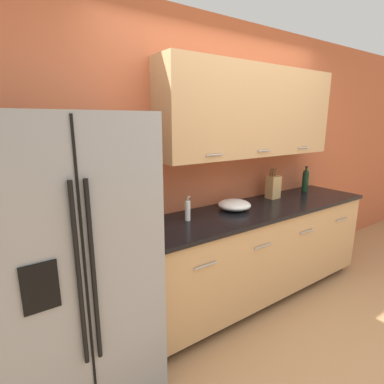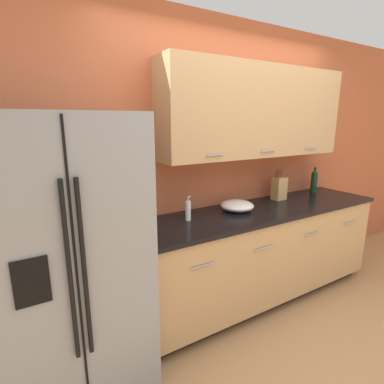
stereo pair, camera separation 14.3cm
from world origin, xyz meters
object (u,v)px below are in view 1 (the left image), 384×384
Objects in this scene: refrigerator at (69,262)px; soap_dispenser at (188,210)px; knife_block at (273,187)px; wine_bottle at (305,180)px; mixing_bowl at (234,205)px.

refrigerator is 8.71× the size of soap_dispenser.
knife_block reaches higher than wine_bottle.
knife_block is 1.11× the size of wine_bottle.
refrigerator is 2.67m from wine_bottle.
refrigerator is 5.89× the size of mixing_bowl.
refrigerator reaches higher than wine_bottle.
soap_dispenser is at bearing -175.59° from knife_block.
knife_block is 0.56m from wine_bottle.
wine_bottle is 1.18m from mixing_bowl.
wine_bottle is 0.97× the size of mixing_bowl.
knife_block is at bearing 4.41° from soap_dispenser.
wine_bottle is (2.66, 0.23, 0.17)m from refrigerator.
refrigerator is 1.49m from mixing_bowl.
soap_dispenser is 0.68× the size of mixing_bowl.
mixing_bowl is at bearing 0.56° from soap_dispenser.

